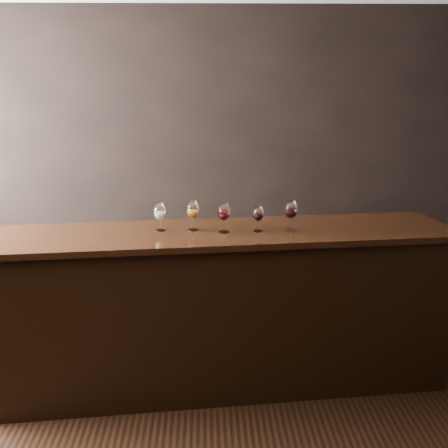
{
  "coord_description": "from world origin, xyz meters",
  "views": [
    {
      "loc": [
        0.36,
        -3.01,
        2.28
      ],
      "look_at": [
        0.49,
        1.24,
        1.23
      ],
      "focal_mm": 50.0,
      "sensor_mm": 36.0,
      "label": 1
    }
  ],
  "objects_px": {
    "bar_counter": "(219,312)",
    "glass_amber": "(193,211)",
    "glass_red_b": "(258,214)",
    "glass_red_a": "(224,213)",
    "back_bar_shelf": "(144,288)",
    "glass_red_c": "(291,210)",
    "glass_white": "(160,212)"
  },
  "relations": [
    {
      "from": "bar_counter",
      "to": "glass_amber",
      "type": "relative_size",
      "value": 15.56
    },
    {
      "from": "bar_counter",
      "to": "glass_red_b",
      "type": "relative_size",
      "value": 18.04
    },
    {
      "from": "bar_counter",
      "to": "glass_amber",
      "type": "xyz_separation_m",
      "value": [
        -0.18,
        0.03,
        0.75
      ]
    },
    {
      "from": "glass_amber",
      "to": "glass_red_b",
      "type": "xyz_separation_m",
      "value": [
        0.46,
        -0.04,
        -0.02
      ]
    },
    {
      "from": "glass_red_a",
      "to": "glass_red_b",
      "type": "distance_m",
      "value": 0.24
    },
    {
      "from": "bar_counter",
      "to": "back_bar_shelf",
      "type": "distance_m",
      "value": 1.01
    },
    {
      "from": "glass_red_a",
      "to": "glass_red_c",
      "type": "bearing_deg",
      "value": 4.25
    },
    {
      "from": "glass_amber",
      "to": "glass_white",
      "type": "bearing_deg",
      "value": -179.0
    },
    {
      "from": "glass_red_c",
      "to": "glass_amber",
      "type": "bearing_deg",
      "value": 177.63
    },
    {
      "from": "bar_counter",
      "to": "glass_white",
      "type": "distance_m",
      "value": 0.85
    },
    {
      "from": "bar_counter",
      "to": "glass_red_a",
      "type": "relative_size",
      "value": 15.81
    },
    {
      "from": "glass_amber",
      "to": "glass_red_a",
      "type": "xyz_separation_m",
      "value": [
        0.22,
        -0.06,
        -0.0
      ]
    },
    {
      "from": "glass_red_b",
      "to": "glass_red_c",
      "type": "bearing_deg",
      "value": 2.93
    },
    {
      "from": "back_bar_shelf",
      "to": "glass_red_b",
      "type": "height_order",
      "value": "glass_red_b"
    },
    {
      "from": "glass_white",
      "to": "glass_amber",
      "type": "height_order",
      "value": "glass_amber"
    },
    {
      "from": "glass_red_b",
      "to": "glass_red_c",
      "type": "xyz_separation_m",
      "value": [
        0.23,
        0.01,
        0.02
      ]
    },
    {
      "from": "glass_white",
      "to": "glass_red_a",
      "type": "xyz_separation_m",
      "value": [
        0.45,
        -0.06,
        0.01
      ]
    },
    {
      "from": "bar_counter",
      "to": "glass_amber",
      "type": "bearing_deg",
      "value": 163.97
    },
    {
      "from": "glass_red_b",
      "to": "glass_red_a",
      "type": "bearing_deg",
      "value": -174.49
    },
    {
      "from": "glass_red_b",
      "to": "glass_white",
      "type": "bearing_deg",
      "value": 176.99
    },
    {
      "from": "glass_red_a",
      "to": "glass_white",
      "type": "bearing_deg",
      "value": 172.48
    },
    {
      "from": "glass_red_a",
      "to": "glass_red_b",
      "type": "relative_size",
      "value": 1.14
    },
    {
      "from": "glass_red_a",
      "to": "glass_amber",
      "type": "bearing_deg",
      "value": 163.73
    },
    {
      "from": "back_bar_shelf",
      "to": "glass_white",
      "type": "height_order",
      "value": "glass_white"
    },
    {
      "from": "glass_amber",
      "to": "glass_red_a",
      "type": "height_order",
      "value": "glass_amber"
    },
    {
      "from": "bar_counter",
      "to": "glass_white",
      "type": "relative_size",
      "value": 16.65
    },
    {
      "from": "glass_red_b",
      "to": "glass_red_c",
      "type": "height_order",
      "value": "glass_red_c"
    },
    {
      "from": "glass_amber",
      "to": "glass_red_a",
      "type": "relative_size",
      "value": 1.02
    },
    {
      "from": "glass_white",
      "to": "glass_amber",
      "type": "xyz_separation_m",
      "value": [
        0.23,
        0.0,
        0.01
      ]
    },
    {
      "from": "glass_amber",
      "to": "back_bar_shelf",
      "type": "bearing_deg",
      "value": 120.29
    },
    {
      "from": "back_bar_shelf",
      "to": "glass_red_b",
      "type": "bearing_deg",
      "value": -41.55
    },
    {
      "from": "glass_white",
      "to": "glass_amber",
      "type": "bearing_deg",
      "value": 1.0
    }
  ]
}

